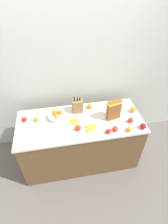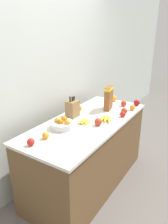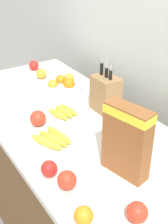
{
  "view_description": "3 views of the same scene",
  "coord_description": "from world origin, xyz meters",
  "px_view_note": "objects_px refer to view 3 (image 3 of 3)",
  "views": [
    {
      "loc": [
        -0.27,
        -1.77,
        2.58
      ],
      "look_at": [
        0.06,
        0.02,
        1.01
      ],
      "focal_mm": 28.0,
      "sensor_mm": 36.0,
      "label": 1
    },
    {
      "loc": [
        -1.99,
        -1.22,
        1.88
      ],
      "look_at": [
        -0.02,
        0.04,
        0.97
      ],
      "focal_mm": 35.0,
      "sensor_mm": 36.0,
      "label": 2
    },
    {
      "loc": [
        1.23,
        -0.71,
        1.72
      ],
      "look_at": [
        0.04,
        0.05,
        0.93
      ],
      "focal_mm": 50.0,
      "sensor_mm": 36.0,
      "label": 3
    }
  ],
  "objects_px": {
    "banana_bunch_left": "(63,112)",
    "banana_bunch_right": "(53,138)",
    "apple_by_knife_block": "(137,212)",
    "orange_front_right": "(133,117)",
    "apple_near_bananas": "(49,169)",
    "knife_block": "(105,94)",
    "apple_middle": "(38,118)",
    "fruit_bowl": "(63,87)",
    "orange_by_cereal": "(41,74)",
    "cereal_box": "(127,139)",
    "apple_leftmost": "(67,180)",
    "apple_rear": "(34,65)",
    "orange_mid_right": "(84,216)"
  },
  "relations": [
    {
      "from": "apple_near_bananas",
      "to": "knife_block",
      "type": "bearing_deg",
      "value": 122.41
    },
    {
      "from": "orange_front_right",
      "to": "orange_mid_right",
      "type": "relative_size",
      "value": 1.14
    },
    {
      "from": "cereal_box",
      "to": "apple_middle",
      "type": "relative_size",
      "value": 3.7
    },
    {
      "from": "knife_block",
      "to": "orange_by_cereal",
      "type": "distance_m",
      "value": 0.61
    },
    {
      "from": "banana_bunch_right",
      "to": "apple_middle",
      "type": "height_order",
      "value": "apple_middle"
    },
    {
      "from": "knife_block",
      "to": "apple_middle",
      "type": "distance_m",
      "value": 0.39
    },
    {
      "from": "knife_block",
      "to": "apple_rear",
      "type": "bearing_deg",
      "value": -174.01
    },
    {
      "from": "fruit_bowl",
      "to": "knife_block",
      "type": "bearing_deg",
      "value": 16.11
    },
    {
      "from": "apple_rear",
      "to": "orange_mid_right",
      "type": "bearing_deg",
      "value": -18.04
    },
    {
      "from": "apple_rear",
      "to": "fruit_bowl",
      "type": "bearing_deg",
      "value": -1.28
    },
    {
      "from": "orange_by_cereal",
      "to": "knife_block",
      "type": "bearing_deg",
      "value": 9.97
    },
    {
      "from": "apple_rear",
      "to": "apple_middle",
      "type": "xyz_separation_m",
      "value": [
        0.72,
        -0.3,
        0.01
      ]
    },
    {
      "from": "apple_rear",
      "to": "apple_leftmost",
      "type": "relative_size",
      "value": 0.92
    },
    {
      "from": "apple_near_bananas",
      "to": "orange_mid_right",
      "type": "xyz_separation_m",
      "value": [
        0.28,
        -0.01,
        0.0
      ]
    },
    {
      "from": "apple_near_bananas",
      "to": "orange_by_cereal",
      "type": "xyz_separation_m",
      "value": [
        -0.92,
        0.41,
        0.0
      ]
    },
    {
      "from": "fruit_bowl",
      "to": "apple_leftmost",
      "type": "relative_size",
      "value": 3.3
    },
    {
      "from": "fruit_bowl",
      "to": "apple_near_bananas",
      "type": "relative_size",
      "value": 3.67
    },
    {
      "from": "banana_bunch_left",
      "to": "orange_by_cereal",
      "type": "distance_m",
      "value": 0.53
    },
    {
      "from": "apple_by_knife_block",
      "to": "apple_near_bananas",
      "type": "bearing_deg",
      "value": -158.52
    },
    {
      "from": "banana_bunch_left",
      "to": "apple_near_bananas",
      "type": "bearing_deg",
      "value": -35.69
    },
    {
      "from": "apple_by_knife_block",
      "to": "orange_mid_right",
      "type": "relative_size",
      "value": 1.1
    },
    {
      "from": "knife_block",
      "to": "apple_by_knife_block",
      "type": "xyz_separation_m",
      "value": [
        0.69,
        -0.37,
        -0.06
      ]
    },
    {
      "from": "fruit_bowl",
      "to": "orange_mid_right",
      "type": "height_order",
      "value": "fruit_bowl"
    },
    {
      "from": "apple_near_bananas",
      "to": "orange_mid_right",
      "type": "bearing_deg",
      "value": -2.84
    },
    {
      "from": "banana_bunch_left",
      "to": "apple_near_bananas",
      "type": "distance_m",
      "value": 0.5
    },
    {
      "from": "knife_block",
      "to": "banana_bunch_right",
      "type": "height_order",
      "value": "knife_block"
    },
    {
      "from": "apple_rear",
      "to": "orange_by_cereal",
      "type": "height_order",
      "value": "same"
    },
    {
      "from": "apple_by_knife_block",
      "to": "orange_front_right",
      "type": "bearing_deg",
      "value": 140.92
    },
    {
      "from": "banana_bunch_right",
      "to": "apple_rear",
      "type": "relative_size",
      "value": 2.95
    },
    {
      "from": "apple_near_bananas",
      "to": "orange_front_right",
      "type": "bearing_deg",
      "value": 103.46
    },
    {
      "from": "banana_bunch_left",
      "to": "banana_bunch_right",
      "type": "bearing_deg",
      "value": -39.92
    },
    {
      "from": "banana_bunch_right",
      "to": "apple_middle",
      "type": "distance_m",
      "value": 0.18
    },
    {
      "from": "apple_middle",
      "to": "orange_mid_right",
      "type": "height_order",
      "value": "apple_middle"
    },
    {
      "from": "apple_by_knife_block",
      "to": "apple_leftmost",
      "type": "xyz_separation_m",
      "value": [
        -0.27,
        -0.12,
        0.0
      ]
    },
    {
      "from": "banana_bunch_right",
      "to": "apple_rear",
      "type": "bearing_deg",
      "value": 160.73
    },
    {
      "from": "apple_leftmost",
      "to": "orange_by_cereal",
      "type": "relative_size",
      "value": 1.1
    },
    {
      "from": "knife_block",
      "to": "orange_front_right",
      "type": "bearing_deg",
      "value": 10.86
    },
    {
      "from": "knife_block",
      "to": "apple_near_bananas",
      "type": "xyz_separation_m",
      "value": [
        0.33,
        -0.51,
        -0.07
      ]
    },
    {
      "from": "banana_bunch_right",
      "to": "apple_near_bananas",
      "type": "bearing_deg",
      "value": -31.02
    },
    {
      "from": "knife_block",
      "to": "orange_front_right",
      "type": "xyz_separation_m",
      "value": [
        0.19,
        0.04,
        -0.06
      ]
    },
    {
      "from": "banana_bunch_right",
      "to": "apple_middle",
      "type": "bearing_deg",
      "value": 177.72
    },
    {
      "from": "fruit_bowl",
      "to": "orange_by_cereal",
      "type": "height_order",
      "value": "fruit_bowl"
    },
    {
      "from": "banana_bunch_right",
      "to": "apple_leftmost",
      "type": "relative_size",
      "value": 2.72
    },
    {
      "from": "cereal_box",
      "to": "apple_middle",
      "type": "xyz_separation_m",
      "value": [
        -0.53,
        -0.14,
        -0.13
      ]
    },
    {
      "from": "banana_bunch_right",
      "to": "apple_middle",
      "type": "relative_size",
      "value": 2.52
    },
    {
      "from": "cereal_box",
      "to": "apple_rear",
      "type": "xyz_separation_m",
      "value": [
        -1.24,
        0.16,
        -0.13
      ]
    },
    {
      "from": "apple_middle",
      "to": "orange_front_right",
      "type": "xyz_separation_m",
      "value": [
        0.25,
        0.42,
        -0.0
      ]
    },
    {
      "from": "cereal_box",
      "to": "orange_mid_right",
      "type": "bearing_deg",
      "value": -77.22
    },
    {
      "from": "apple_rear",
      "to": "orange_mid_right",
      "type": "height_order",
      "value": "apple_rear"
    },
    {
      "from": "banana_bunch_right",
      "to": "orange_front_right",
      "type": "height_order",
      "value": "orange_front_right"
    }
  ]
}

